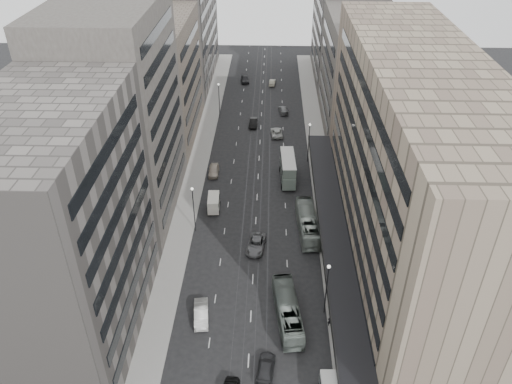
# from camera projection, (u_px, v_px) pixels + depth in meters

# --- Properties ---
(ground) EXTENTS (220.00, 220.00, 0.00)m
(ground) POSITION_uv_depth(u_px,v_px,m) (252.00, 284.00, 70.67)
(ground) COLOR black
(ground) RESTS_ON ground
(sidewalk_right) EXTENTS (4.00, 125.00, 0.15)m
(sidewalk_right) POSITION_uv_depth(u_px,v_px,m) (318.00, 155.00, 101.53)
(sidewalk_right) COLOR gray
(sidewalk_right) RESTS_ON ground
(sidewalk_left) EXTENTS (4.00, 125.00, 0.15)m
(sidewalk_left) POSITION_uv_depth(u_px,v_px,m) (201.00, 153.00, 102.16)
(sidewalk_left) COLOR gray
(sidewalk_left) RESTS_ON ground
(department_store) EXTENTS (19.20, 60.00, 30.00)m
(department_store) POSITION_uv_depth(u_px,v_px,m) (410.00, 167.00, 68.50)
(department_store) COLOR gray
(department_store) RESTS_ON ground
(building_right_mid) EXTENTS (15.00, 28.00, 24.00)m
(building_right_mid) POSITION_uv_depth(u_px,v_px,m) (362.00, 74.00, 106.75)
(building_right_mid) COLOR #46423D
(building_right_mid) RESTS_ON ground
(building_right_far) EXTENTS (15.00, 32.00, 28.00)m
(building_right_far) POSITION_uv_depth(u_px,v_px,m) (346.00, 26.00, 130.62)
(building_right_far) COLOR slate
(building_right_far) RESTS_ON ground
(building_left_a) EXTENTS (15.00, 28.00, 30.00)m
(building_left_a) POSITION_uv_depth(u_px,v_px,m) (59.00, 233.00, 56.27)
(building_left_a) COLOR slate
(building_left_a) RESTS_ON ground
(building_left_b) EXTENTS (15.00, 26.00, 34.00)m
(building_left_b) POSITION_uv_depth(u_px,v_px,m) (119.00, 115.00, 77.64)
(building_left_b) COLOR #46423D
(building_left_b) RESTS_ON ground
(building_left_c) EXTENTS (15.00, 28.00, 25.00)m
(building_left_c) POSITION_uv_depth(u_px,v_px,m) (156.00, 80.00, 102.61)
(building_left_c) COLOR #65594F
(building_left_c) RESTS_ON ground
(building_left_d) EXTENTS (15.00, 38.00, 28.00)m
(building_left_d) POSITION_uv_depth(u_px,v_px,m) (181.00, 28.00, 129.25)
(building_left_d) COLOR slate
(building_left_d) RESTS_ON ground
(lamp_right_near) EXTENTS (0.44, 0.44, 8.32)m
(lamp_right_near) POSITION_uv_depth(u_px,v_px,m) (327.00, 284.00, 63.38)
(lamp_right_near) COLOR #262628
(lamp_right_near) RESTS_ON ground
(lamp_right_far) EXTENTS (0.44, 0.44, 8.32)m
(lamp_right_far) POSITION_uv_depth(u_px,v_px,m) (309.00, 138.00, 96.67)
(lamp_right_far) COLOR #262628
(lamp_right_far) RESTS_ON ground
(lamp_left_near) EXTENTS (0.44, 0.44, 8.32)m
(lamp_left_near) POSITION_uv_depth(u_px,v_px,m) (193.00, 204.00, 78.03)
(lamp_left_near) COLOR #262628
(lamp_left_near) RESTS_ON ground
(lamp_left_far) EXTENTS (0.44, 0.44, 8.32)m
(lamp_left_far) POSITION_uv_depth(u_px,v_px,m) (219.00, 96.00, 113.83)
(lamp_left_far) COLOR #262628
(lamp_left_far) RESTS_ON ground
(bus_near) EXTENTS (4.10, 11.68, 3.19)m
(bus_near) POSITION_uv_depth(u_px,v_px,m) (288.00, 310.00, 64.42)
(bus_near) COLOR slate
(bus_near) RESTS_ON ground
(bus_far) EXTENTS (3.44, 11.89, 3.27)m
(bus_far) POSITION_uv_depth(u_px,v_px,m) (307.00, 223.00, 79.95)
(bus_far) COLOR gray
(bus_far) RESTS_ON ground
(double_decker) EXTENTS (3.02, 8.89, 4.81)m
(double_decker) POSITION_uv_depth(u_px,v_px,m) (288.00, 168.00, 92.34)
(double_decker) COLOR slate
(double_decker) RESTS_ON ground
(panel_van) EXTENTS (2.27, 4.31, 2.65)m
(panel_van) POSITION_uv_depth(u_px,v_px,m) (214.00, 203.00, 84.98)
(panel_van) COLOR silver
(panel_van) RESTS_ON ground
(sedan_1) EXTENTS (2.42, 5.32, 1.69)m
(sedan_1) POSITION_uv_depth(u_px,v_px,m) (201.00, 314.00, 64.94)
(sedan_1) COLOR #B5B5B1
(sedan_1) RESTS_ON ground
(sedan_2) EXTENTS (3.28, 5.82, 1.54)m
(sedan_2) POSITION_uv_depth(u_px,v_px,m) (256.00, 244.00, 76.81)
(sedan_2) COLOR slate
(sedan_2) RESTS_ON ground
(sedan_3) EXTENTS (2.53, 5.12, 1.43)m
(sedan_3) POSITION_uv_depth(u_px,v_px,m) (266.00, 368.00, 58.16)
(sedan_3) COLOR #252527
(sedan_3) RESTS_ON ground
(sedan_4) EXTENTS (2.03, 4.77, 1.61)m
(sedan_4) POSITION_uv_depth(u_px,v_px,m) (214.00, 170.00, 95.08)
(sedan_4) COLOR #B6A897
(sedan_4) RESTS_ON ground
(sedan_5) EXTENTS (1.88, 4.84, 1.57)m
(sedan_5) POSITION_uv_depth(u_px,v_px,m) (253.00, 123.00, 112.52)
(sedan_5) COLOR black
(sedan_5) RESTS_ON ground
(sedan_6) EXTENTS (2.80, 5.33, 1.43)m
(sedan_6) POSITION_uv_depth(u_px,v_px,m) (277.00, 132.00, 108.62)
(sedan_6) COLOR #BABAB6
(sedan_6) RESTS_ON ground
(sedan_7) EXTENTS (2.58, 5.12, 1.43)m
(sedan_7) POSITION_uv_depth(u_px,v_px,m) (283.00, 110.00, 118.47)
(sedan_7) COLOR slate
(sedan_7) RESTS_ON ground
(sedan_8) EXTENTS (2.51, 5.19, 1.71)m
(sedan_8) POSITION_uv_depth(u_px,v_px,m) (245.00, 79.00, 134.87)
(sedan_8) COLOR black
(sedan_8) RESTS_ON ground
(sedan_9) EXTENTS (1.85, 4.36, 1.40)m
(sedan_9) POSITION_uv_depth(u_px,v_px,m) (272.00, 82.00, 133.23)
(sedan_9) COLOR #9F9A84
(sedan_9) RESTS_ON ground
(pedestrian) EXTENTS (0.63, 0.42, 1.72)m
(pedestrian) POSITION_uv_depth(u_px,v_px,m) (330.00, 321.00, 63.69)
(pedestrian) COLOR black
(pedestrian) RESTS_ON sidewalk_right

